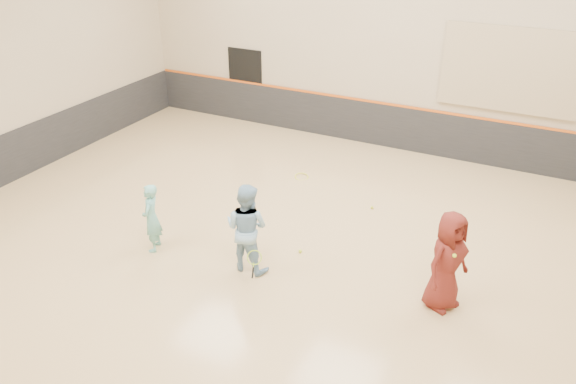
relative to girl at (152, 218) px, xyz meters
The scene contains 14 objects.
room 2.69m from the girl, 20.63° to the left, with size 15.04×12.04×6.22m.
wainscot_back 7.36m from the girl, 70.04° to the left, with size 14.90×0.04×1.20m, color #232326.
wainscot_left 5.05m from the girl, 169.20° to the left, with size 0.04×11.90×1.20m, color #232326.
accent_stripe 7.37m from the girl, 70.01° to the left, with size 14.90×0.03×0.06m, color #D85914.
acoustic_panel 8.89m from the girl, 52.39° to the left, with size 3.20×0.08×2.00m, color tan.
doorway 7.22m from the girl, 106.02° to the left, with size 1.10×0.05×2.20m, color black.
girl is the anchor object (origin of this frame).
instructor 1.97m from the girl, ahead, with size 0.84×0.65×1.72m, color #87B2D1.
young_man 5.46m from the girl, ahead, with size 0.86×0.56×1.77m, color maroon.
held_racket 2.29m from the girl, ahead, with size 0.39×0.39×0.49m, color #9FCB2C, non-canonical shape.
spare_racket 4.34m from the girl, 73.67° to the left, with size 0.76×0.76×0.17m, color yellow, non-canonical shape.
ball_under_racket 2.92m from the girl, 23.75° to the left, with size 0.07×0.07×0.07m, color #D3EC37.
ball_in_hand 5.57m from the girl, ahead, with size 0.07×0.07×0.07m, color #E1EE37.
ball_beside_spare 4.77m from the girl, 46.15° to the left, with size 0.07×0.07×0.07m, color #CFD832.
Camera 1 is at (3.95, -8.00, 6.12)m, focal length 35.00 mm.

